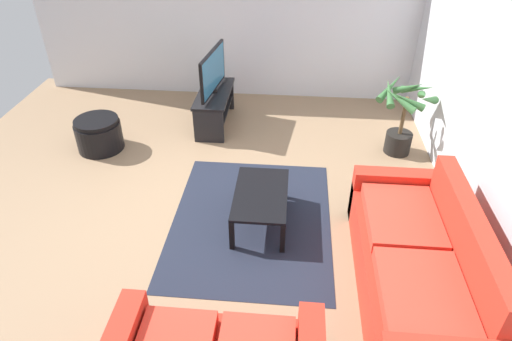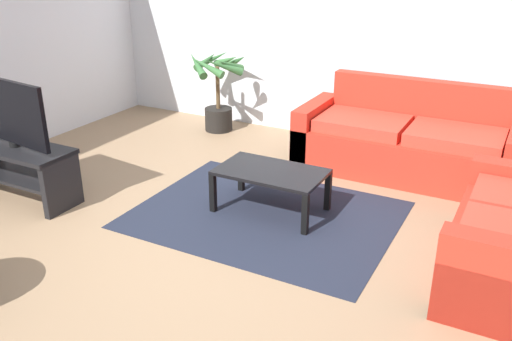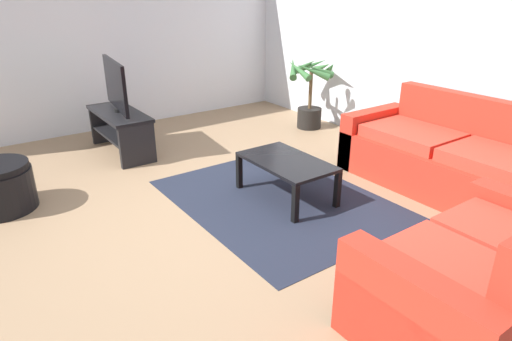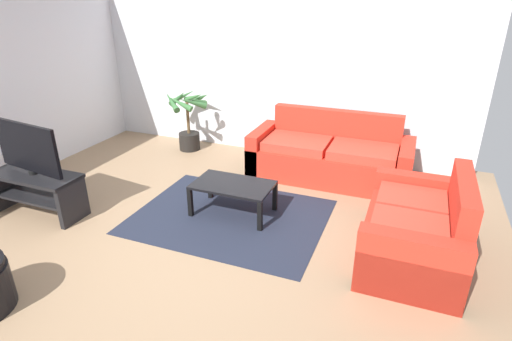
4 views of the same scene
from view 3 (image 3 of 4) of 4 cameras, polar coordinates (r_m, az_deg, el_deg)
name	(u,v)px [view 3 (image 3 of 4)]	position (r m, az deg, el deg)	size (l,w,h in m)	color
ground_plane	(197,211)	(4.13, -7.61, -5.10)	(6.60, 6.60, 0.00)	#937556
wall_back	(420,37)	(5.71, 20.24, 15.75)	(6.00, 0.06, 2.70)	silver
wall_left	(81,31)	(6.50, -21.45, 16.30)	(0.06, 6.00, 2.70)	silver
couch_main	(454,162)	(4.78, 24.00, 0.99)	(2.18, 0.90, 0.90)	red
couch_loveseat	(483,283)	(3.01, 27.05, -12.66)	(0.90, 1.48, 0.90)	red
tv_stand	(120,126)	(5.63, -17.00, 5.43)	(1.10, 0.45, 0.51)	black
tv	(115,85)	(5.51, -17.56, 10.37)	(1.01, 0.17, 0.61)	black
coffee_table	(287,165)	(4.22, 3.93, 0.70)	(0.92, 0.55, 0.38)	black
area_rug	(278,199)	(4.30, 2.77, -3.66)	(2.20, 1.70, 0.01)	#1E2333
potted_palm	(310,93)	(6.37, 6.96, 9.85)	(0.78, 0.80, 0.99)	black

